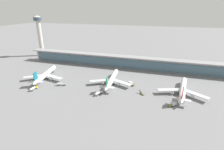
{
  "coord_description": "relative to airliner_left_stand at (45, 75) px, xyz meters",
  "views": [
    {
      "loc": [
        49.28,
        -146.49,
        72.29
      ],
      "look_at": [
        0.0,
        13.95,
        6.83
      ],
      "focal_mm": 28.01,
      "sensor_mm": 36.0,
      "label": 1
    }
  ],
  "objects": [
    {
      "name": "service_truck_under_wing_olive",
      "position": [
        104.36,
        -5.51,
        -3.87
      ],
      "size": [
        5.99,
        5.52,
        2.7
      ],
      "color": "olive",
      "rests_on": "ground"
    },
    {
      "name": "service_truck_mid_apron_olive",
      "position": [
        91.09,
        11.35,
        -2.99
      ],
      "size": [
        7.26,
        6.15,
        3.1
      ],
      "color": "olive",
      "rests_on": "ground"
    },
    {
      "name": "terminal_building",
      "position": [
        70.22,
        62.72,
        3.19
      ],
      "size": [
        259.89,
        12.8,
        15.2
      ],
      "color": "beige",
      "rests_on": "ground"
    },
    {
      "name": "airliner_right_stand",
      "position": [
        138.53,
        4.99,
        0.0
      ],
      "size": [
        42.66,
        55.79,
        14.85
      ],
      "color": "white",
      "rests_on": "ground"
    },
    {
      "name": "ground_plane",
      "position": [
        70.22,
        1.17,
        -4.68
      ],
      "size": [
        1200.0,
        1200.0,
        0.0
      ],
      "primitive_type": "plane",
      "color": "slate"
    },
    {
      "name": "service_truck_on_taxiway_grey",
      "position": [
        25.5,
        -10.39,
        -2.97
      ],
      "size": [
        8.86,
        4.98,
        2.95
      ],
      "color": "gray",
      "rests_on": "ground"
    },
    {
      "name": "safety_cone_alpha",
      "position": [
        17.52,
        -18.36,
        -4.36
      ],
      "size": [
        0.62,
        0.62,
        0.7
      ],
      "color": "orange",
      "rests_on": "ground"
    },
    {
      "name": "service_truck_near_nose_white",
      "position": [
        67.6,
        -17.49,
        -2.97
      ],
      "size": [
        5.17,
        8.84,
        2.95
      ],
      "color": "silver",
      "rests_on": "ground"
    },
    {
      "name": "service_truck_by_tail_olive",
      "position": [
        130.1,
        -17.91,
        -2.99
      ],
      "size": [
        6.75,
        6.83,
        3.1
      ],
      "color": "olive",
      "rests_on": "ground"
    },
    {
      "name": "control_tower",
      "position": [
        -66.66,
        82.35,
        31.34
      ],
      "size": [
        12.0,
        12.0,
        65.89
      ],
      "color": "beige",
      "rests_on": "ground"
    },
    {
      "name": "airliner_centre_stand",
      "position": [
        71.85,
        8.65,
        0.0
      ],
      "size": [
        42.75,
        55.81,
        14.85
      ],
      "color": "white",
      "rests_on": "ground"
    },
    {
      "name": "airliner_left_stand",
      "position": [
        0.0,
        0.0,
        0.0
      ],
      "size": [
        41.86,
        55.27,
        14.85
      ],
      "color": "white",
      "rests_on": "ground"
    },
    {
      "name": "service_truck_at_far_stand_yellow",
      "position": [
        6.3,
        -26.5,
        -2.97
      ],
      "size": [
        3.25,
        8.78,
        2.95
      ],
      "color": "yellow",
      "rests_on": "ground"
    }
  ]
}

